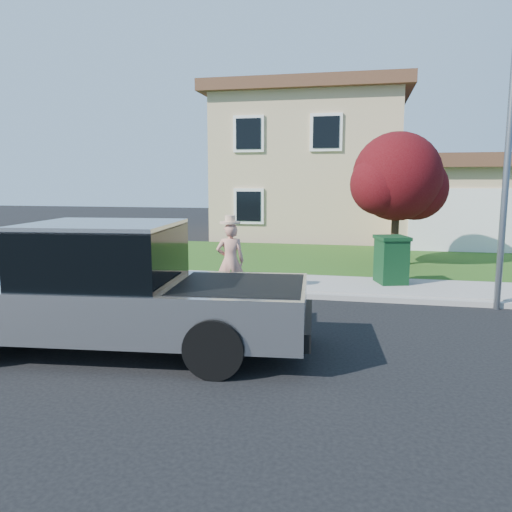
{
  "coord_description": "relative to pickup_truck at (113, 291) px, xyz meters",
  "views": [
    {
      "loc": [
        2.52,
        -8.24,
        2.65
      ],
      "look_at": [
        0.51,
        1.2,
        1.2
      ],
      "focal_mm": 35.0,
      "sensor_mm": 36.0,
      "label": 1
    }
  ],
  "objects": [
    {
      "name": "sidewalk",
      "position": [
        2.27,
        5.22,
        -0.87
      ],
      "size": [
        40.0,
        2.0,
        0.15
      ],
      "primitive_type": "cube",
      "color": "gray",
      "rests_on": "ground"
    },
    {
      "name": "lawn",
      "position": [
        2.27,
        9.72,
        -0.89
      ],
      "size": [
        40.0,
        7.0,
        0.1
      ],
      "primitive_type": "cube",
      "color": "#1D4413",
      "rests_on": "ground"
    },
    {
      "name": "pickup_truck",
      "position": [
        0.0,
        0.0,
        0.0
      ],
      "size": [
        6.31,
        2.65,
        2.02
      ],
      "rotation": [
        0.0,
        0.0,
        0.09
      ],
      "color": "black",
      "rests_on": "ground"
    },
    {
      "name": "house",
      "position": [
        2.59,
        17.6,
        2.23
      ],
      "size": [
        14.0,
        11.3,
        6.85
      ],
      "color": "tan",
      "rests_on": "ground"
    },
    {
      "name": "woman",
      "position": [
        0.91,
        3.72,
        -0.04
      ],
      "size": [
        0.72,
        0.57,
        1.9
      ],
      "rotation": [
        0.0,
        0.0,
        3.41
      ],
      "color": "#E2967C",
      "rests_on": "ground"
    },
    {
      "name": "ornamental_tree",
      "position": [
        4.82,
        8.57,
        1.72
      ],
      "size": [
        2.92,
        2.63,
        4.01
      ],
      "color": "black",
      "rests_on": "lawn"
    },
    {
      "name": "curb",
      "position": [
        2.27,
        4.12,
        -0.88
      ],
      "size": [
        40.0,
        0.2,
        0.12
      ],
      "primitive_type": "cube",
      "color": "gray",
      "rests_on": "ground"
    },
    {
      "name": "street_lamp",
      "position": [
        6.62,
        3.91,
        2.22
      ],
      "size": [
        0.37,
        0.73,
        5.54
      ],
      "rotation": [
        0.0,
        0.0,
        0.26
      ],
      "color": "slate",
      "rests_on": "ground"
    },
    {
      "name": "ground",
      "position": [
        1.27,
        1.22,
        -0.94
      ],
      "size": [
        80.0,
        80.0,
        0.0
      ],
      "primitive_type": "plane",
      "color": "black",
      "rests_on": "ground"
    },
    {
      "name": "trash_bin",
      "position": [
        4.53,
        5.56,
        -0.2
      ],
      "size": [
        0.93,
        1.0,
        1.17
      ],
      "rotation": [
        0.0,
        0.0,
        0.3
      ],
      "color": "black",
      "rests_on": "sidewalk"
    }
  ]
}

